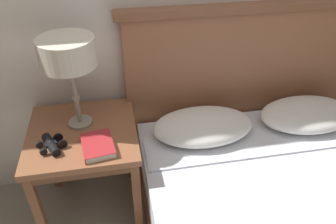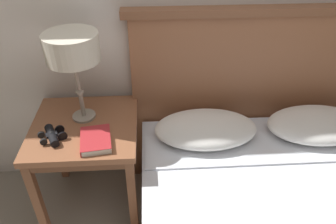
# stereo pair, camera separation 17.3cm
# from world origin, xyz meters

# --- Properties ---
(nightstand) EXTENTS (0.58, 0.58, 0.63)m
(nightstand) POSITION_xyz_m (-0.55, 0.62, 0.55)
(nightstand) COLOR brown
(nightstand) RESTS_ON ground_plane
(table_lamp) EXTENTS (0.28, 0.28, 0.50)m
(table_lamp) POSITION_xyz_m (-0.55, 0.69, 1.05)
(table_lamp) COLOR gray
(table_lamp) RESTS_ON nightstand
(book_on_nightstand) EXTENTS (0.18, 0.22, 0.04)m
(book_on_nightstand) POSITION_xyz_m (-0.46, 0.46, 0.65)
(book_on_nightstand) COLOR silver
(book_on_nightstand) RESTS_ON nightstand
(binoculars_pair) EXTENTS (0.16, 0.16, 0.05)m
(binoculars_pair) POSITION_xyz_m (-0.69, 0.51, 0.66)
(binoculars_pair) COLOR black
(binoculars_pair) RESTS_ON nightstand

